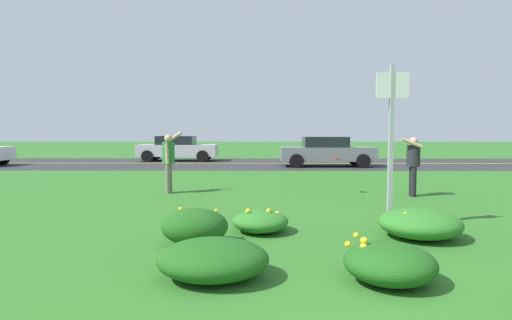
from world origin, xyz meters
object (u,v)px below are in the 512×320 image
object	(u,v)px
car_silver_center_left	(178,148)
frisbee_red	(336,159)
person_thrower_green_shirt	(169,158)
person_catcher_dark_shirt	(413,161)
sign_post_near_path	(391,131)
car_gray_center_right	(326,151)

from	to	relation	value
car_silver_center_left	frisbee_red	bearing A→B (deg)	-61.55
person_thrower_green_shirt	person_catcher_dark_shirt	size ratio (longest dim) A/B	1.10
frisbee_red	person_thrower_green_shirt	bearing A→B (deg)	178.31
person_thrower_green_shirt	person_catcher_dark_shirt	world-z (taller)	person_thrower_green_shirt
sign_post_near_path	car_silver_center_left	distance (m)	18.19
sign_post_near_path	frisbee_red	distance (m)	4.05
person_catcher_dark_shirt	frisbee_red	size ratio (longest dim) A/B	6.27
sign_post_near_path	person_thrower_green_shirt	size ratio (longest dim) A/B	1.66
car_gray_center_right	person_thrower_green_shirt	bearing A→B (deg)	-122.90
sign_post_near_path	person_catcher_dark_shirt	world-z (taller)	sign_post_near_path
frisbee_red	car_gray_center_right	bearing A→B (deg)	82.76
frisbee_red	car_gray_center_right	distance (m)	9.07
person_thrower_green_shirt	frisbee_red	world-z (taller)	person_thrower_green_shirt
person_catcher_dark_shirt	frisbee_red	bearing A→B (deg)	169.41
sign_post_near_path	car_gray_center_right	xyz separation A→B (m)	(0.92, 12.98, -0.97)
person_catcher_dark_shirt	car_silver_center_left	world-z (taller)	person_catcher_dark_shirt
person_thrower_green_shirt	frisbee_red	size ratio (longest dim) A/B	6.92
person_catcher_dark_shirt	frisbee_red	world-z (taller)	person_catcher_dark_shirt
sign_post_near_path	car_gray_center_right	world-z (taller)	sign_post_near_path
sign_post_near_path	person_thrower_green_shirt	world-z (taller)	sign_post_near_path
frisbee_red	sign_post_near_path	bearing A→B (deg)	-86.83
person_catcher_dark_shirt	car_silver_center_left	bearing A→B (deg)	124.01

